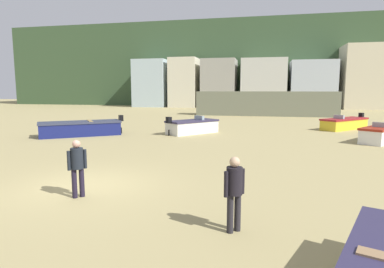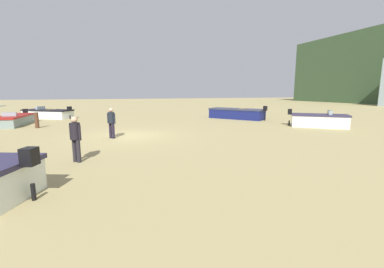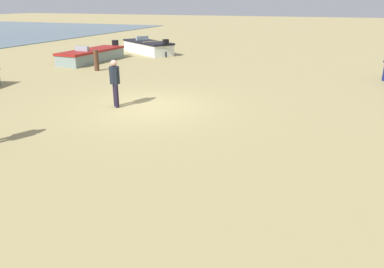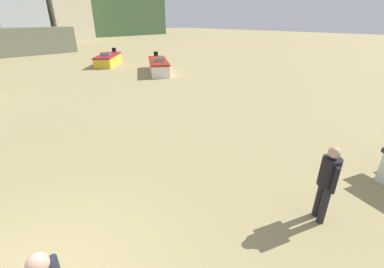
% 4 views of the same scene
% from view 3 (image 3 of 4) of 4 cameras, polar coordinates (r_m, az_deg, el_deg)
% --- Properties ---
extents(ground_plane, '(160.00, 160.00, 0.00)m').
position_cam_3_polar(ground_plane, '(13.03, -7.13, 4.26)').
color(ground_plane, tan).
extents(boat_grey_0, '(5.02, 1.78, 1.05)m').
position_cam_3_polar(boat_grey_0, '(23.43, -15.22, 11.64)').
color(boat_grey_0, gray).
rests_on(boat_grey_0, ground).
extents(boat_white_4, '(3.97, 4.76, 1.15)m').
position_cam_3_polar(boat_white_4, '(26.65, -6.83, 13.22)').
color(boat_white_4, white).
rests_on(boat_white_4, ground).
extents(mooring_post_near_water, '(0.25, 0.25, 1.07)m').
position_cam_3_polar(mooring_post_near_water, '(20.31, -14.59, 10.96)').
color(mooring_post_near_water, '#4F3121').
rests_on(mooring_post_near_water, ground).
extents(beach_walker_foreground, '(0.48, 0.48, 1.62)m').
position_cam_3_polar(beach_walker_foreground, '(12.92, -11.85, 8.22)').
color(beach_walker_foreground, black).
rests_on(beach_walker_foreground, ground).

